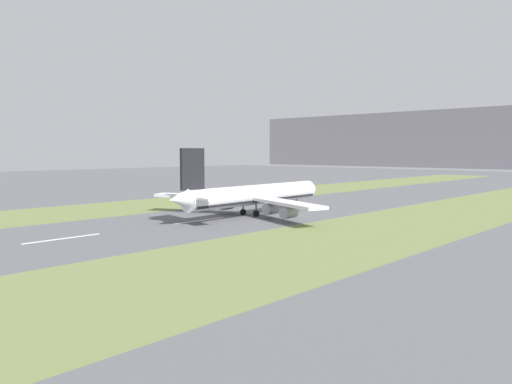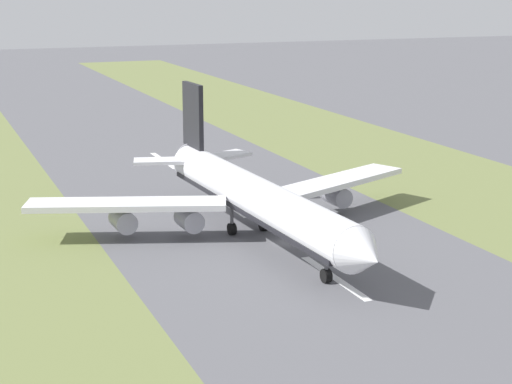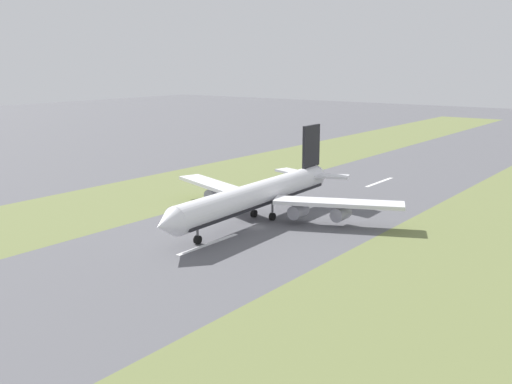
% 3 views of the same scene
% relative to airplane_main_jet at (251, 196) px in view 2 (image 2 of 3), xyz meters
% --- Properties ---
extents(ground_plane, '(800.00, 800.00, 0.00)m').
position_rel_airplane_main_jet_xyz_m(ground_plane, '(-2.94, 5.72, -6.02)').
color(ground_plane, '#56565B').
extents(centreline_dash_near, '(1.20, 18.00, 0.01)m').
position_rel_airplane_main_jet_xyz_m(centreline_dash_near, '(-2.94, -58.10, -6.01)').
color(centreline_dash_near, silver).
rests_on(centreline_dash_near, ground).
extents(centreline_dash_mid, '(1.20, 18.00, 0.01)m').
position_rel_airplane_main_jet_xyz_m(centreline_dash_mid, '(-2.94, -18.10, -6.01)').
color(centreline_dash_mid, silver).
rests_on(centreline_dash_mid, ground).
extents(centreline_dash_far, '(1.20, 18.00, 0.01)m').
position_rel_airplane_main_jet_xyz_m(centreline_dash_far, '(-2.94, 21.90, -6.01)').
color(centreline_dash_far, silver).
rests_on(centreline_dash_far, ground).
extents(airplane_main_jet, '(64.06, 67.18, 20.20)m').
position_rel_airplane_main_jet_xyz_m(airplane_main_jet, '(0.00, 0.00, 0.00)').
color(airplane_main_jet, white).
rests_on(airplane_main_jet, ground).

